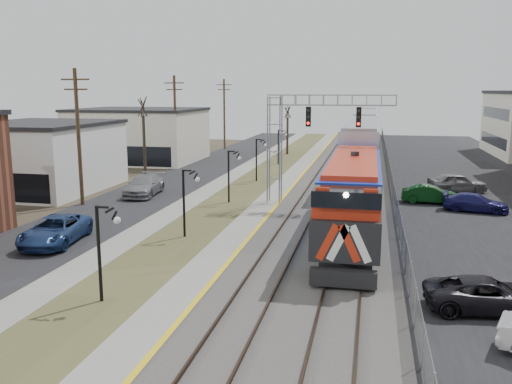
% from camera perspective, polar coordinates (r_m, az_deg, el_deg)
% --- Properties ---
extents(street_west, '(7.00, 120.00, 0.04)m').
position_cam_1_polar(street_west, '(50.05, -9.12, 0.85)').
color(street_west, black).
rests_on(street_west, ground).
extents(sidewalk, '(2.00, 120.00, 0.08)m').
position_cam_1_polar(sidewalk, '(48.61, -4.17, 0.69)').
color(sidewalk, gray).
rests_on(sidewalk, ground).
extents(grass_median, '(4.00, 120.00, 0.06)m').
position_cam_1_polar(grass_median, '(47.87, -0.71, 0.55)').
color(grass_median, '#484927').
rests_on(grass_median, ground).
extents(platform, '(2.00, 120.00, 0.24)m').
position_cam_1_polar(platform, '(47.29, 2.83, 0.52)').
color(platform, gray).
rests_on(platform, ground).
extents(ballast_bed, '(8.00, 120.00, 0.20)m').
position_cam_1_polar(ballast_bed, '(46.76, 8.89, 0.27)').
color(ballast_bed, '#595651').
rests_on(ballast_bed, ground).
extents(parking_lot, '(16.00, 120.00, 0.04)m').
position_cam_1_polar(parking_lot, '(47.68, 23.43, -0.39)').
color(parking_lot, black).
rests_on(parking_lot, ground).
extents(platform_edge, '(0.24, 120.00, 0.01)m').
position_cam_1_polar(platform_edge, '(47.13, 3.89, 0.63)').
color(platform_edge, gold).
rests_on(platform_edge, platform).
extents(track_near, '(1.58, 120.00, 0.15)m').
position_cam_1_polar(track_near, '(46.88, 6.45, 0.57)').
color(track_near, '#2D2119').
rests_on(track_near, ballast_bed).
extents(track_far, '(1.58, 120.00, 0.15)m').
position_cam_1_polar(track_far, '(46.68, 10.73, 0.41)').
color(track_far, '#2D2119').
rests_on(track_far, ballast_bed).
extents(train, '(3.00, 85.85, 5.33)m').
position_cam_1_polar(train, '(66.57, 11.29, 5.71)').
color(train, '#1631B3').
rests_on(train, ground).
extents(signal_gantry, '(9.00, 1.07, 8.15)m').
position_cam_1_polar(signal_gantry, '(39.39, 4.45, 6.48)').
color(signal_gantry, gray).
rests_on(signal_gantry, ground).
extents(lampposts, '(0.14, 62.14, 4.00)m').
position_cam_1_polar(lampposts, '(31.71, -7.43, -1.15)').
color(lampposts, black).
rests_on(lampposts, ground).
extents(utility_poles, '(0.28, 80.28, 10.00)m').
position_cam_1_polar(utility_poles, '(41.75, -18.17, 5.41)').
color(utility_poles, '#4C3823').
rests_on(utility_poles, ground).
extents(fence, '(0.04, 120.00, 1.60)m').
position_cam_1_polar(fence, '(46.61, 14.07, 0.91)').
color(fence, gray).
rests_on(fence, ground).
extents(bare_trees, '(12.30, 42.30, 5.95)m').
position_cam_1_polar(bare_trees, '(53.71, -8.86, 4.41)').
color(bare_trees, '#382D23').
rests_on(bare_trees, ground).
extents(car_lot_c, '(4.94, 2.68, 1.32)m').
position_cam_1_polar(car_lot_c, '(23.01, 23.19, -10.02)').
color(car_lot_c, black).
rests_on(car_lot_c, ground).
extents(car_lot_d, '(4.63, 2.58, 1.27)m').
position_cam_1_polar(car_lot_d, '(41.01, 22.11, -1.10)').
color(car_lot_d, navy).
rests_on(car_lot_d, ground).
extents(car_lot_e, '(5.09, 2.94, 1.63)m').
position_cam_1_polar(car_lot_e, '(48.25, 20.40, 0.90)').
color(car_lot_e, slate).
rests_on(car_lot_e, ground).
extents(car_lot_f, '(4.18, 1.61, 1.36)m').
position_cam_1_polar(car_lot_f, '(42.87, 17.81, -0.28)').
color(car_lot_f, '#0B3811').
rests_on(car_lot_f, ground).
extents(car_street_a, '(3.21, 5.73, 1.51)m').
position_cam_1_polar(car_street_a, '(32.14, -20.36, -3.85)').
color(car_street_a, navy).
rests_on(car_street_a, ground).
extents(car_street_b, '(2.84, 5.79, 1.62)m').
position_cam_1_polar(car_street_b, '(44.82, -11.69, 0.64)').
color(car_street_b, gray).
rests_on(car_street_b, ground).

